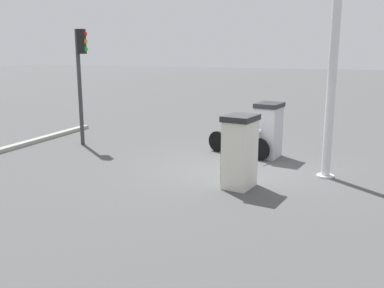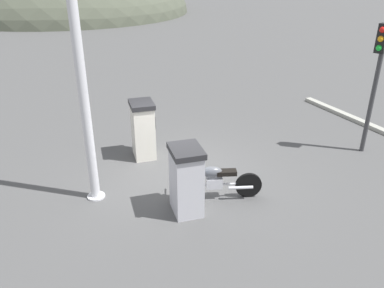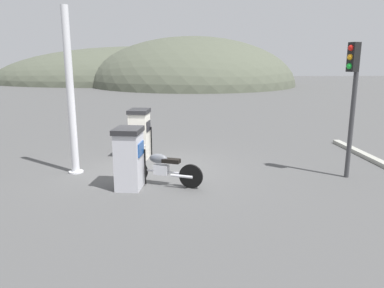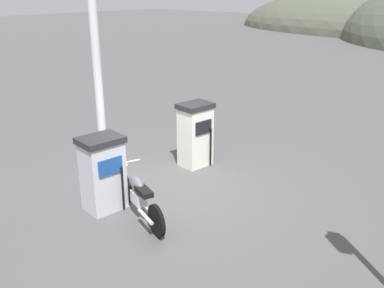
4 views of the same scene
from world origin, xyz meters
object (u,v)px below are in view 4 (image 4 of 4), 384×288
object	(u,v)px
motorcycle_near_pump	(139,196)
canopy_support_pole	(98,80)
fuel_pump_near	(103,173)
fuel_pump_far	(195,134)

from	to	relation	value
motorcycle_near_pump	canopy_support_pole	xyz separation A→B (m)	(-2.44, 1.17, 1.69)
motorcycle_near_pump	canopy_support_pole	distance (m)	3.19
fuel_pump_near	fuel_pump_far	xyz separation A→B (m)	(-0.00, 2.85, 0.03)
fuel_pump_near	canopy_support_pole	xyz separation A→B (m)	(-1.66, 1.35, 1.38)
fuel_pump_near	motorcycle_near_pump	world-z (taller)	fuel_pump_near
fuel_pump_near	canopy_support_pole	distance (m)	2.55
motorcycle_near_pump	fuel_pump_far	bearing A→B (deg)	106.25
canopy_support_pole	fuel_pump_far	bearing A→B (deg)	42.06
fuel_pump_far	canopy_support_pole	bearing A→B (deg)	-137.94
canopy_support_pole	fuel_pump_near	bearing A→B (deg)	-39.21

